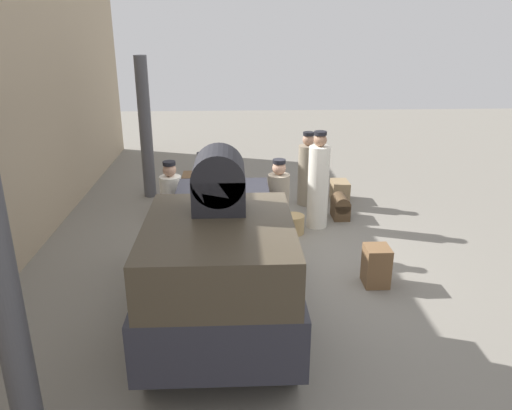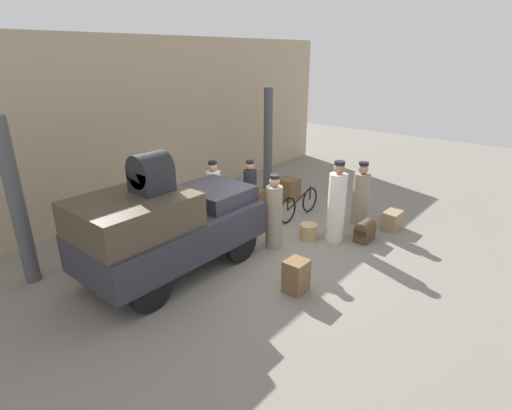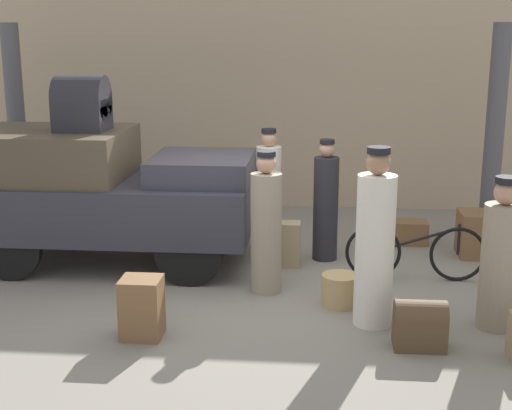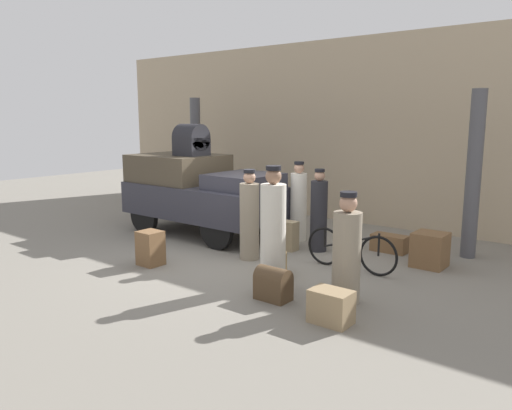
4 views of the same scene
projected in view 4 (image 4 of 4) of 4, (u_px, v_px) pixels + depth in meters
ground_plane at (242, 254)px, 9.65m from camera, size 30.00×30.00×0.00m
station_building_facade at (347, 131)px, 12.40m from camera, size 16.00×0.15×4.50m
canopy_pillar_left at (196, 156)px, 13.57m from camera, size 0.27×0.27×3.11m
canopy_pillar_right at (474, 175)px, 9.15m from camera, size 0.27×0.27×3.11m
truck at (200, 190)px, 11.16m from camera, size 3.60×1.75×1.75m
bicycle at (351, 250)px, 8.55m from camera, size 1.71×0.04×0.73m
wicker_basket at (275, 262)px, 8.46m from camera, size 0.41×0.41×0.36m
porter_with_bicycle at (273, 231)px, 7.76m from camera, size 0.40×0.40×1.88m
conductor_in_dark_uniform at (347, 253)px, 7.02m from camera, size 0.40×0.40×1.59m
porter_lifting_near_truck at (319, 214)px, 9.73m from camera, size 0.33×0.33×1.62m
porter_carrying_trunk at (249, 218)px, 9.16m from camera, size 0.36×0.36×1.67m
porter_standing_middle at (298, 204)px, 10.58m from camera, size 0.35×0.35×1.69m
suitcase_black_upright at (150, 248)px, 8.87m from camera, size 0.40×0.37×0.62m
trunk_large_brown at (430, 250)px, 8.77m from camera, size 0.55×0.54×0.61m
trunk_barrel_dark at (273, 283)px, 7.19m from camera, size 0.50×0.32×0.49m
trunk_wicker_pale at (331, 307)px, 6.37m from camera, size 0.53×0.36×0.44m
suitcase_tan_flat at (390, 243)px, 9.77m from camera, size 0.69×0.36×0.33m
trunk_umber_medium at (287, 235)px, 9.89m from camera, size 0.41×0.26×0.58m
trunk_on_truck_roof at (191, 141)px, 11.11m from camera, size 0.63×0.59×0.70m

